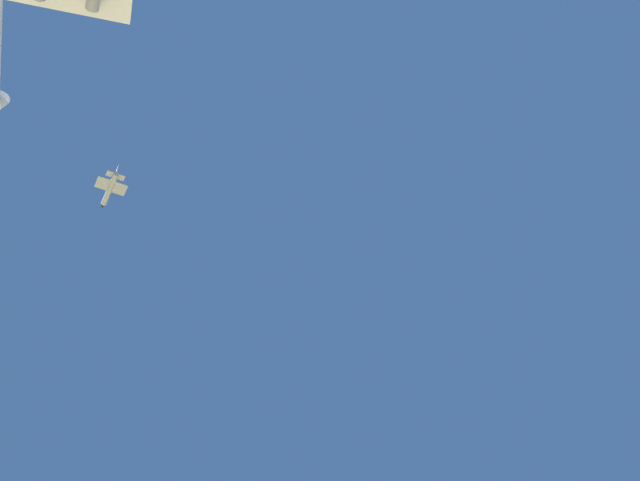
{
  "coord_description": "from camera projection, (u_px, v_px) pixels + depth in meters",
  "views": [
    {
      "loc": [
        -62.45,
        92.62,
        3.37
      ],
      "look_at": [
        16.97,
        62.09,
        74.15
      ],
      "focal_mm": 39.96,
      "sensor_mm": 36.0,
      "label": 1
    }
  ],
  "objects": [
    {
      "name": "chase_jet_lead",
      "position": [
        110.0,
        189.0,
        190.95
      ],
      "size": [
        15.27,
        8.46,
        4.0
      ],
      "rotation": [
        0.0,
        0.0,
        0.12
      ],
      "color": "#999EA3"
    }
  ]
}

